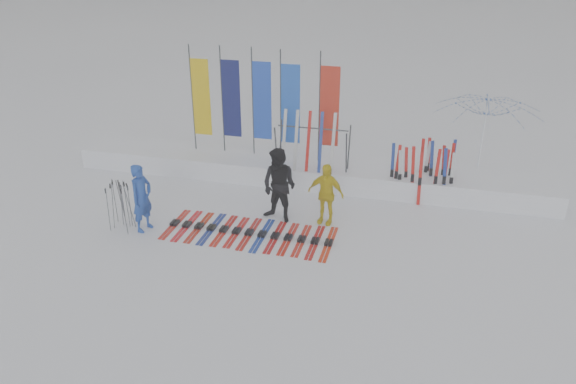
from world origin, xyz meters
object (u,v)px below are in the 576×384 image
(person_yellow, at_px, (326,194))
(tent_canopy, at_px, (483,140))
(person_blue, at_px, (142,198))
(ski_row, at_px, (249,233))
(person_black, at_px, (279,186))
(ski_rack, at_px, (313,142))

(person_yellow, distance_m, tent_canopy, 5.21)
(person_blue, distance_m, tent_canopy, 9.52)
(ski_row, bearing_deg, person_black, 60.48)
(person_black, relative_size, person_yellow, 1.20)
(person_black, height_order, ski_rack, person_black)
(tent_canopy, bearing_deg, ski_row, -140.59)
(ski_row, bearing_deg, ski_rack, 74.18)
(person_black, height_order, tent_canopy, tent_canopy)
(tent_canopy, distance_m, ski_row, 7.27)
(person_yellow, relative_size, ski_row, 0.39)
(ski_rack, bearing_deg, tent_canopy, 16.90)
(person_black, xyz_separation_m, person_yellow, (1.16, 0.16, -0.16))
(person_black, distance_m, ski_row, 1.40)
(person_black, bearing_deg, tent_canopy, 53.22)
(person_blue, distance_m, ski_row, 2.75)
(person_black, relative_size, tent_canopy, 0.64)
(tent_canopy, relative_size, ski_row, 0.73)
(person_black, height_order, person_yellow, person_black)
(person_black, bearing_deg, ski_rack, 97.80)
(tent_canopy, height_order, ski_rack, tent_canopy)
(tent_canopy, relative_size, ski_rack, 1.47)
(person_blue, height_order, person_yellow, person_blue)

